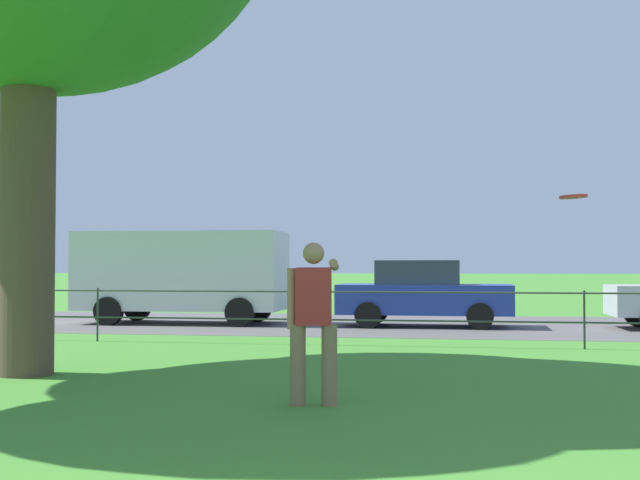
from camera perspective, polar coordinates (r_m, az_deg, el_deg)
The scene contains 6 objects.
street_strip at distance 20.33m, azimuth 9.28°, elevation -5.72°, with size 80.00×7.77×0.01m, color #565454.
park_fence at distance 14.85m, azimuth 9.02°, elevation -4.61°, with size 39.64×0.04×1.00m.
person_thrower at distance 8.57m, azimuth -0.44°, elevation -5.26°, with size 0.51×0.80×1.65m.
frisbee at distance 8.54m, azimuth 16.81°, elevation 2.83°, with size 0.29×0.29×0.04m.
panel_van_left at distance 20.90m, azimuth -9.30°, elevation -2.13°, with size 5.04×2.18×2.24m.
car_blue_right at distance 19.70m, azimuth 7.03°, elevation -3.60°, with size 4.01×1.83×1.54m.
Camera 1 is at (0.24, -2.31, 1.42)m, focal length 47.17 mm.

